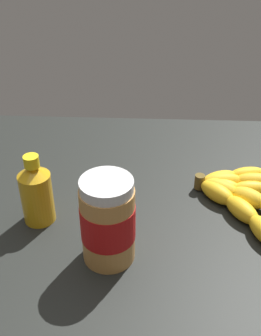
{
  "coord_description": "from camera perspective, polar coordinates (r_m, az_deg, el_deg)",
  "views": [
    {
      "loc": [
        -8.16,
        63.62,
        48.1
      ],
      "look_at": [
        -4.8,
        -3.7,
        3.61
      ],
      "focal_mm": 42.96,
      "sensor_mm": 36.0,
      "label": 1
    }
  ],
  "objects": [
    {
      "name": "banana_bunch",
      "position": [
        0.81,
        16.31,
        -3.17
      ],
      "size": [
        22.61,
        24.0,
        3.65
      ],
      "color": "yellow",
      "rests_on": "ground_plane"
    },
    {
      "name": "honey_bottle",
      "position": [
        0.72,
        -13.21,
        -3.41
      ],
      "size": [
        5.64,
        5.64,
        13.39
      ],
      "color": "gold",
      "rests_on": "ground_plane"
    },
    {
      "name": "peanut_butter_jar",
      "position": [
        0.62,
        -3.23,
        -7.52
      ],
      "size": [
        8.54,
        8.54,
        14.87
      ],
      "color": "#BF8442",
      "rests_on": "ground_plane"
    },
    {
      "name": "ground_plane",
      "position": [
        0.81,
        -3.53,
        -4.4
      ],
      "size": [
        86.01,
        66.65,
        3.11
      ],
      "primitive_type": "cube",
      "color": "black"
    }
  ]
}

